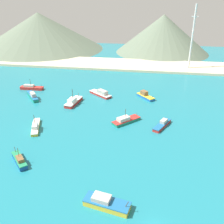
{
  "coord_description": "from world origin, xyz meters",
  "views": [
    {
      "loc": [
        -2.77,
        -31.53,
        38.18
      ],
      "look_at": [
        -15.32,
        46.07,
        0.24
      ],
      "focal_mm": 40.64,
      "sensor_mm": 36.0,
      "label": 1
    }
  ],
  "objects_px": {
    "radio_tower": "(192,38)",
    "fishing_boat_7": "(73,102)",
    "fishing_boat_5": "(126,120)",
    "fishing_boat_8": "(162,125)",
    "fishing_boat_3": "(106,203)",
    "fishing_boat_10": "(101,93)",
    "fishing_boat_0": "(31,88)",
    "fishing_boat_1": "(36,127)",
    "fishing_boat_14": "(20,160)",
    "fishing_boat_12": "(145,96)",
    "fishing_boat_11": "(33,96)"
  },
  "relations": [
    {
      "from": "fishing_boat_3",
      "to": "fishing_boat_5",
      "type": "bearing_deg",
      "value": 90.25
    },
    {
      "from": "fishing_boat_11",
      "to": "fishing_boat_14",
      "type": "height_order",
      "value": "fishing_boat_14"
    },
    {
      "from": "fishing_boat_11",
      "to": "radio_tower",
      "type": "bearing_deg",
      "value": 37.64
    },
    {
      "from": "fishing_boat_8",
      "to": "fishing_boat_7",
      "type": "bearing_deg",
      "value": 159.19
    },
    {
      "from": "fishing_boat_11",
      "to": "fishing_boat_12",
      "type": "height_order",
      "value": "fishing_boat_11"
    },
    {
      "from": "fishing_boat_7",
      "to": "fishing_boat_12",
      "type": "relative_size",
      "value": 1.29
    },
    {
      "from": "fishing_boat_1",
      "to": "fishing_boat_14",
      "type": "bearing_deg",
      "value": -78.44
    },
    {
      "from": "fishing_boat_5",
      "to": "radio_tower",
      "type": "bearing_deg",
      "value": 67.79
    },
    {
      "from": "fishing_boat_10",
      "to": "fishing_boat_7",
      "type": "bearing_deg",
      "value": -130.98
    },
    {
      "from": "fishing_boat_0",
      "to": "fishing_boat_11",
      "type": "xyz_separation_m",
      "value": [
        4.81,
        -9.08,
        0.13
      ]
    },
    {
      "from": "fishing_boat_0",
      "to": "fishing_boat_8",
      "type": "height_order",
      "value": "fishing_boat_0"
    },
    {
      "from": "fishing_boat_1",
      "to": "fishing_boat_3",
      "type": "bearing_deg",
      "value": -45.09
    },
    {
      "from": "fishing_boat_8",
      "to": "fishing_boat_11",
      "type": "xyz_separation_m",
      "value": [
        -49.62,
        15.15,
        0.23
      ]
    },
    {
      "from": "fishing_boat_3",
      "to": "fishing_boat_11",
      "type": "relative_size",
      "value": 0.96
    },
    {
      "from": "fishing_boat_5",
      "to": "fishing_boat_14",
      "type": "relative_size",
      "value": 1.29
    },
    {
      "from": "fishing_boat_14",
      "to": "radio_tower",
      "type": "xyz_separation_m",
      "value": [
        49.22,
        88.78,
        15.75
      ]
    },
    {
      "from": "fishing_boat_3",
      "to": "fishing_boat_11",
      "type": "distance_m",
      "value": 62.62
    },
    {
      "from": "fishing_boat_3",
      "to": "fishing_boat_12",
      "type": "bearing_deg",
      "value": 84.84
    },
    {
      "from": "fishing_boat_5",
      "to": "fishing_boat_8",
      "type": "bearing_deg",
      "value": -4.31
    },
    {
      "from": "fishing_boat_11",
      "to": "fishing_boat_8",
      "type": "bearing_deg",
      "value": -16.98
    },
    {
      "from": "fishing_boat_3",
      "to": "fishing_boat_10",
      "type": "xyz_separation_m",
      "value": [
        -12.41,
        56.44,
        0.03
      ]
    },
    {
      "from": "fishing_boat_11",
      "to": "radio_tower",
      "type": "distance_m",
      "value": 82.5
    },
    {
      "from": "fishing_boat_7",
      "to": "radio_tower",
      "type": "height_order",
      "value": "radio_tower"
    },
    {
      "from": "fishing_boat_5",
      "to": "fishing_boat_1",
      "type": "bearing_deg",
      "value": -162.34
    },
    {
      "from": "radio_tower",
      "to": "fishing_boat_7",
      "type": "bearing_deg",
      "value": -131.78
    },
    {
      "from": "fishing_boat_0",
      "to": "fishing_boat_8",
      "type": "relative_size",
      "value": 1.09
    },
    {
      "from": "fishing_boat_3",
      "to": "fishing_boat_8",
      "type": "distance_m",
      "value": 36.23
    },
    {
      "from": "fishing_boat_0",
      "to": "fishing_boat_8",
      "type": "xyz_separation_m",
      "value": [
        54.43,
        -24.24,
        -0.1
      ]
    },
    {
      "from": "fishing_boat_10",
      "to": "fishing_boat_14",
      "type": "distance_m",
      "value": 47.47
    },
    {
      "from": "fishing_boat_3",
      "to": "fishing_boat_10",
      "type": "bearing_deg",
      "value": 102.4
    },
    {
      "from": "fishing_boat_10",
      "to": "fishing_boat_0",
      "type": "bearing_deg",
      "value": 175.88
    },
    {
      "from": "fishing_boat_10",
      "to": "fishing_boat_12",
      "type": "xyz_separation_m",
      "value": [
        17.57,
        0.58,
        -0.03
      ]
    },
    {
      "from": "fishing_boat_14",
      "to": "radio_tower",
      "type": "distance_m",
      "value": 102.73
    },
    {
      "from": "fishing_boat_5",
      "to": "radio_tower",
      "type": "distance_m",
      "value": 70.64
    },
    {
      "from": "fishing_boat_0",
      "to": "fishing_boat_12",
      "type": "relative_size",
      "value": 1.23
    },
    {
      "from": "fishing_boat_0",
      "to": "fishing_boat_11",
      "type": "distance_m",
      "value": 10.28
    },
    {
      "from": "fishing_boat_0",
      "to": "fishing_boat_12",
      "type": "bearing_deg",
      "value": -1.93
    },
    {
      "from": "fishing_boat_1",
      "to": "radio_tower",
      "type": "bearing_deg",
      "value": 53.93
    },
    {
      "from": "fishing_boat_3",
      "to": "fishing_boat_12",
      "type": "relative_size",
      "value": 1.2
    },
    {
      "from": "fishing_boat_3",
      "to": "radio_tower",
      "type": "bearing_deg",
      "value": 75.35
    },
    {
      "from": "fishing_boat_10",
      "to": "fishing_boat_11",
      "type": "xyz_separation_m",
      "value": [
        -25.86,
        -6.87,
        0.02
      ]
    },
    {
      "from": "fishing_boat_5",
      "to": "fishing_boat_8",
      "type": "relative_size",
      "value": 0.98
    },
    {
      "from": "radio_tower",
      "to": "fishing_boat_14",
      "type": "bearing_deg",
      "value": -119.0
    },
    {
      "from": "fishing_boat_5",
      "to": "fishing_boat_12",
      "type": "height_order",
      "value": "fishing_boat_5"
    },
    {
      "from": "fishing_boat_3",
      "to": "fishing_boat_8",
      "type": "height_order",
      "value": "fishing_boat_3"
    },
    {
      "from": "fishing_boat_8",
      "to": "fishing_boat_3",
      "type": "bearing_deg",
      "value": -108.26
    },
    {
      "from": "fishing_boat_11",
      "to": "radio_tower",
      "type": "height_order",
      "value": "radio_tower"
    },
    {
      "from": "fishing_boat_3",
      "to": "fishing_boat_12",
      "type": "height_order",
      "value": "fishing_boat_3"
    },
    {
      "from": "fishing_boat_0",
      "to": "fishing_boat_1",
      "type": "xyz_separation_m",
      "value": [
        16.35,
        -31.83,
        -0.07
      ]
    },
    {
      "from": "fishing_boat_1",
      "to": "fishing_boat_8",
      "type": "bearing_deg",
      "value": 11.28
    }
  ]
}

